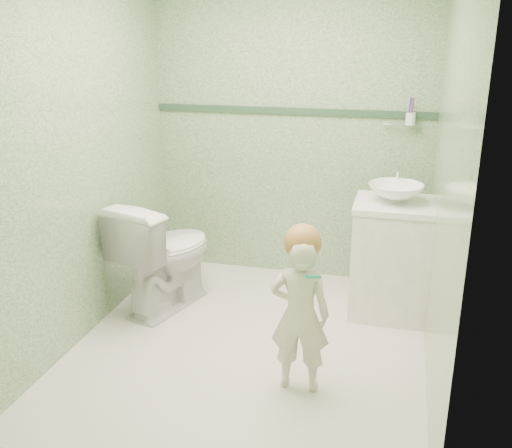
# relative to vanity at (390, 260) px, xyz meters

# --- Properties ---
(ground) EXTENTS (2.50, 2.50, 0.00)m
(ground) POSITION_rel_vanity_xyz_m (-0.84, -0.70, -0.40)
(ground) COLOR silver
(ground) RESTS_ON ground
(room_shell) EXTENTS (2.50, 2.54, 2.40)m
(room_shell) POSITION_rel_vanity_xyz_m (-0.84, -0.70, 0.80)
(room_shell) COLOR gray
(room_shell) RESTS_ON ground
(trim_stripe) EXTENTS (2.20, 0.02, 0.05)m
(trim_stripe) POSITION_rel_vanity_xyz_m (-0.84, 0.54, 0.95)
(trim_stripe) COLOR #2B4632
(trim_stripe) RESTS_ON room_shell
(vanity) EXTENTS (0.52, 0.50, 0.80)m
(vanity) POSITION_rel_vanity_xyz_m (0.00, 0.00, 0.00)
(vanity) COLOR silver
(vanity) RESTS_ON ground
(counter) EXTENTS (0.54, 0.52, 0.04)m
(counter) POSITION_rel_vanity_xyz_m (0.00, 0.00, 0.41)
(counter) COLOR white
(counter) RESTS_ON vanity
(basin) EXTENTS (0.37, 0.37, 0.13)m
(basin) POSITION_rel_vanity_xyz_m (0.00, 0.00, 0.49)
(basin) COLOR white
(basin) RESTS_ON counter
(faucet) EXTENTS (0.03, 0.13, 0.18)m
(faucet) POSITION_rel_vanity_xyz_m (0.00, 0.19, 0.57)
(faucet) COLOR silver
(faucet) RESTS_ON counter
(cup_holder) EXTENTS (0.26, 0.07, 0.21)m
(cup_holder) POSITION_rel_vanity_xyz_m (0.05, 0.48, 0.93)
(cup_holder) COLOR silver
(cup_holder) RESTS_ON room_shell
(toilet) EXTENTS (0.67, 0.91, 0.83)m
(toilet) POSITION_rel_vanity_xyz_m (-1.58, -0.31, 0.01)
(toilet) COLOR white
(toilet) RESTS_ON ground
(toddler) EXTENTS (0.34, 0.23, 0.91)m
(toddler) POSITION_rel_vanity_xyz_m (-0.46, -1.08, 0.05)
(toddler) COLOR beige
(toddler) RESTS_ON ground
(hair_cap) EXTENTS (0.20, 0.20, 0.20)m
(hair_cap) POSITION_rel_vanity_xyz_m (-0.46, -1.05, 0.47)
(hair_cap) COLOR #AA7037
(hair_cap) RESTS_ON toddler
(teal_toothbrush) EXTENTS (0.11, 0.13, 0.08)m
(teal_toothbrush) POSITION_rel_vanity_xyz_m (-0.38, -1.20, 0.35)
(teal_toothbrush) COLOR #059C67
(teal_toothbrush) RESTS_ON toddler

